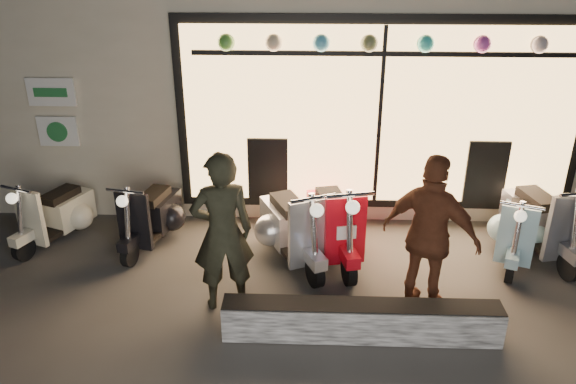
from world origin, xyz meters
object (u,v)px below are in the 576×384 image
man (222,233)px  woman (430,236)px  scooter_silver (290,225)px  scooter_red (332,221)px  graffiti_barrier (361,321)px

man → woman: man is taller
scooter_silver → scooter_red: (0.54, 0.12, 0.01)m
graffiti_barrier → man: 1.69m
scooter_red → man: (-1.21, -1.23, 0.47)m
man → graffiti_barrier: bearing=145.5°
scooter_red → woman: bearing=-64.4°
woman → scooter_red: bearing=-21.2°
graffiti_barrier → woman: woman is taller
scooter_silver → scooter_red: bearing=-11.9°
graffiti_barrier → scooter_red: 1.77m
man → woman: (2.18, 0.01, -0.01)m
scooter_silver → woman: bearing=-60.2°
scooter_silver → woman: size_ratio=0.82×
graffiti_barrier → man: size_ratio=1.55×
graffiti_barrier → woman: 1.13m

